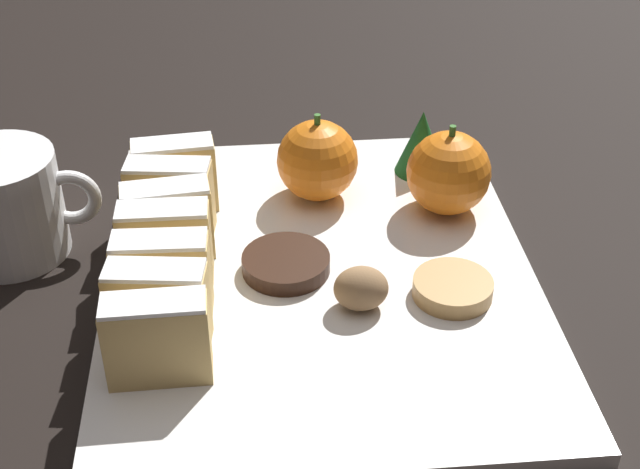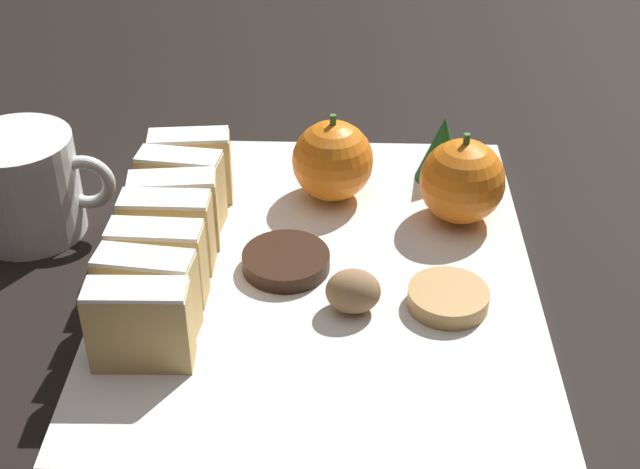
# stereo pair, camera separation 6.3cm
# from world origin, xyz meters

# --- Properties ---
(ground_plane) EXTENTS (6.00, 6.00, 0.00)m
(ground_plane) POSITION_xyz_m (0.00, 0.00, 0.00)
(ground_plane) COLOR black
(serving_platter) EXTENTS (0.31, 0.38, 0.01)m
(serving_platter) POSITION_xyz_m (0.00, 0.00, 0.01)
(serving_platter) COLOR white
(serving_platter) RESTS_ON ground_plane
(stollen_slice_front) EXTENTS (0.06, 0.03, 0.06)m
(stollen_slice_front) POSITION_xyz_m (-0.11, -0.10, 0.04)
(stollen_slice_front) COLOR tan
(stollen_slice_front) RESTS_ON serving_platter
(stollen_slice_second) EXTENTS (0.07, 0.03, 0.06)m
(stollen_slice_second) POSITION_xyz_m (-0.11, -0.07, 0.04)
(stollen_slice_second) COLOR tan
(stollen_slice_second) RESTS_ON serving_platter
(stollen_slice_third) EXTENTS (0.06, 0.03, 0.06)m
(stollen_slice_third) POSITION_xyz_m (-0.11, -0.04, 0.04)
(stollen_slice_third) COLOR tan
(stollen_slice_third) RESTS_ON serving_platter
(stollen_slice_fourth) EXTENTS (0.06, 0.03, 0.06)m
(stollen_slice_fourth) POSITION_xyz_m (-0.11, -0.00, 0.04)
(stollen_slice_fourth) COLOR tan
(stollen_slice_fourth) RESTS_ON serving_platter
(stollen_slice_fifth) EXTENTS (0.07, 0.03, 0.06)m
(stollen_slice_fifth) POSITION_xyz_m (-0.11, 0.03, 0.04)
(stollen_slice_fifth) COLOR tan
(stollen_slice_fifth) RESTS_ON serving_platter
(stollen_slice_sixth) EXTENTS (0.07, 0.03, 0.06)m
(stollen_slice_sixth) POSITION_xyz_m (-0.11, 0.06, 0.04)
(stollen_slice_sixth) COLOR tan
(stollen_slice_sixth) RESTS_ON serving_platter
(stollen_slice_back) EXTENTS (0.07, 0.03, 0.06)m
(stollen_slice_back) POSITION_xyz_m (-0.11, 0.09, 0.04)
(stollen_slice_back) COLOR tan
(stollen_slice_back) RESTS_ON serving_platter
(orange_near) EXTENTS (0.07, 0.07, 0.07)m
(orange_near) POSITION_xyz_m (0.11, 0.07, 0.05)
(orange_near) COLOR orange
(orange_near) RESTS_ON serving_platter
(orange_far) EXTENTS (0.07, 0.07, 0.07)m
(orange_far) POSITION_xyz_m (0.01, 0.10, 0.04)
(orange_far) COLOR orange
(orange_far) RESTS_ON serving_platter
(walnut) EXTENTS (0.04, 0.03, 0.03)m
(walnut) POSITION_xyz_m (0.02, -0.05, 0.03)
(walnut) COLOR #8E6B47
(walnut) RESTS_ON serving_platter
(chocolate_cookie) EXTENTS (0.06, 0.06, 0.01)m
(chocolate_cookie) POSITION_xyz_m (-0.02, 0.00, 0.02)
(chocolate_cookie) COLOR black
(chocolate_cookie) RESTS_ON serving_platter
(gingerbread_cookie) EXTENTS (0.06, 0.06, 0.01)m
(gingerbread_cookie) POSITION_xyz_m (0.09, -0.04, 0.02)
(gingerbread_cookie) COLOR tan
(gingerbread_cookie) RESTS_ON serving_platter
(evergreen_sprig) EXTENTS (0.04, 0.04, 0.06)m
(evergreen_sprig) POSITION_xyz_m (0.10, 0.13, 0.04)
(evergreen_sprig) COLOR #195623
(evergreen_sprig) RESTS_ON serving_platter
(coffee_mug) EXTENTS (0.12, 0.09, 0.08)m
(coffee_mug) POSITION_xyz_m (-0.23, 0.06, 0.04)
(coffee_mug) COLOR white
(coffee_mug) RESTS_ON ground_plane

